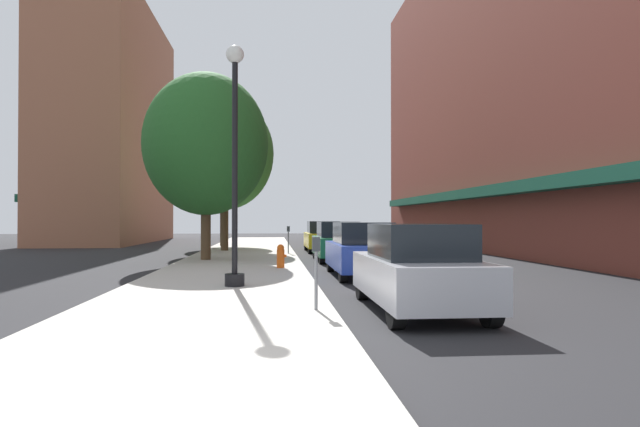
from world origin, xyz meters
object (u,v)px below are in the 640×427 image
at_px(tree_mid, 206,144).
at_px(tree_far, 225,154).
at_px(lamppost, 235,160).
at_px(car_yellow, 323,237).
at_px(parking_meter_near, 316,264).
at_px(parking_meter_far, 288,236).
at_px(fire_hydrant, 281,256).
at_px(car_blue, 362,250).
at_px(tree_near, 223,168).
at_px(car_green, 337,242).
at_px(car_silver, 418,269).

relative_size(tree_mid, tree_far, 0.94).
relative_size(lamppost, car_yellow, 1.37).
distance_m(parking_meter_near, car_yellow, 19.55).
distance_m(parking_meter_far, tree_far, 6.14).
distance_m(parking_meter_near, parking_meter_far, 16.27).
bearing_deg(parking_meter_near, parking_meter_far, 90.00).
xyz_separation_m(fire_hydrant, car_blue, (2.44, -1.91, 0.29)).
bearing_deg(tree_near, tree_far, -84.23).
xyz_separation_m(car_green, car_yellow, (0.00, 6.56, 0.00)).
height_order(lamppost, car_green, lamppost).
bearing_deg(tree_mid, parking_meter_far, 46.53).
bearing_deg(fire_hydrant, parking_meter_near, -86.71).
bearing_deg(parking_meter_near, car_green, 81.40).
distance_m(lamppost, parking_meter_far, 12.95).
relative_size(fire_hydrant, car_blue, 0.18).
bearing_deg(tree_near, parking_meter_near, -81.14).
distance_m(lamppost, car_blue, 5.31).
bearing_deg(car_blue, lamppost, -142.46).
relative_size(fire_hydrant, tree_mid, 0.10).
height_order(parking_meter_near, tree_far, tree_far).
height_order(parking_meter_near, car_green, car_green).
height_order(lamppost, fire_hydrant, lamppost).
height_order(lamppost, parking_meter_near, lamppost).
distance_m(car_silver, car_green, 12.59).
distance_m(fire_hydrant, car_yellow, 11.16).
height_order(fire_hydrant, parking_meter_near, parking_meter_near).
distance_m(tree_far, car_green, 9.31).
distance_m(fire_hydrant, tree_far, 11.97).
bearing_deg(lamppost, car_yellow, 77.02).
relative_size(parking_meter_far, car_yellow, 0.30).
bearing_deg(lamppost, car_blue, 39.63).
bearing_deg(car_green, tree_mid, -176.07).
xyz_separation_m(tree_mid, tree_far, (0.19, 6.60, 0.41)).
bearing_deg(tree_near, car_yellow, -40.51).
xyz_separation_m(tree_mid, car_green, (5.42, 0.28, -4.01)).
relative_size(car_silver, car_blue, 1.00).
xyz_separation_m(parking_meter_near, tree_near, (-3.80, 24.36, 3.99)).
relative_size(fire_hydrant, car_yellow, 0.18).
height_order(fire_hydrant, car_green, car_green).
height_order(tree_near, car_blue, tree_near).
height_order(parking_meter_far, tree_mid, tree_mid).
xyz_separation_m(fire_hydrant, car_yellow, (2.44, 10.89, 0.29)).
height_order(tree_far, car_green, tree_far).
bearing_deg(parking_meter_far, parking_meter_near, -90.00).
xyz_separation_m(lamppost, tree_mid, (-1.77, 8.98, 1.61)).
bearing_deg(car_green, lamppost, -110.55).
relative_size(fire_hydrant, parking_meter_far, 0.60).
height_order(tree_near, car_silver, tree_near).
bearing_deg(tree_mid, tree_near, 91.61).
bearing_deg(tree_far, car_silver, -74.55).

